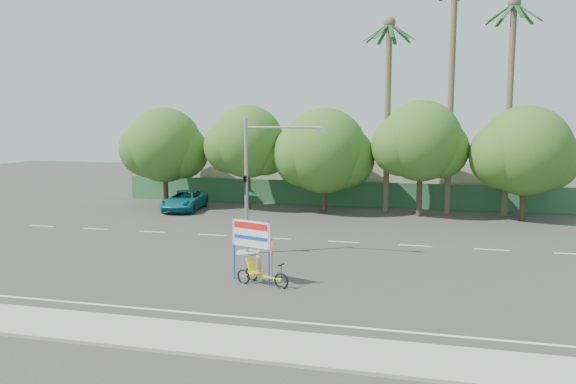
# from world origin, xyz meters

# --- Properties ---
(ground) EXTENTS (120.00, 120.00, 0.00)m
(ground) POSITION_xyz_m (0.00, 0.00, 0.00)
(ground) COLOR #33302D
(ground) RESTS_ON ground
(sidewalk_near) EXTENTS (50.00, 2.40, 0.12)m
(sidewalk_near) POSITION_xyz_m (0.00, -7.50, 0.06)
(sidewalk_near) COLOR gray
(sidewalk_near) RESTS_ON ground
(fence) EXTENTS (38.00, 0.08, 2.00)m
(fence) POSITION_xyz_m (0.00, 21.50, 1.00)
(fence) COLOR #336B3D
(fence) RESTS_ON ground
(building_left) EXTENTS (12.00, 8.00, 4.00)m
(building_left) POSITION_xyz_m (-10.00, 26.00, 2.00)
(building_left) COLOR beige
(building_left) RESTS_ON ground
(building_right) EXTENTS (14.00, 8.00, 3.60)m
(building_right) POSITION_xyz_m (8.00, 26.00, 1.80)
(building_right) COLOR beige
(building_right) RESTS_ON ground
(tree_far_left) EXTENTS (7.14, 6.00, 7.96)m
(tree_far_left) POSITION_xyz_m (-14.05, 18.00, 4.76)
(tree_far_left) COLOR #473828
(tree_far_left) RESTS_ON ground
(tree_left) EXTENTS (6.66, 5.60, 8.07)m
(tree_left) POSITION_xyz_m (-7.05, 18.00, 5.06)
(tree_left) COLOR #473828
(tree_left) RESTS_ON ground
(tree_center) EXTENTS (7.62, 6.40, 7.85)m
(tree_center) POSITION_xyz_m (-1.05, 18.00, 4.47)
(tree_center) COLOR #473828
(tree_center) RESTS_ON ground
(tree_right) EXTENTS (6.90, 5.80, 8.36)m
(tree_right) POSITION_xyz_m (5.95, 18.00, 5.24)
(tree_right) COLOR #473828
(tree_right) RESTS_ON ground
(tree_far_right) EXTENTS (7.38, 6.20, 7.94)m
(tree_far_right) POSITION_xyz_m (12.95, 18.00, 4.64)
(tree_far_right) COLOR #473828
(tree_far_right) RESTS_ON ground
(palm_tall) EXTENTS (3.73, 3.79, 17.45)m
(palm_tall) POSITION_xyz_m (8.00, 19.50, 10.46)
(palm_tall) COLOR #70604C
(palm_tall) RESTS_ON ground
(palm_mid) EXTENTS (3.73, 3.79, 15.45)m
(palm_mid) POSITION_xyz_m (12.00, 19.50, 9.40)
(palm_mid) COLOR #70604C
(palm_mid) RESTS_ON ground
(palm_short) EXTENTS (3.73, 3.79, 14.45)m
(palm_short) POSITION_xyz_m (3.50, 19.50, 8.86)
(palm_short) COLOR #70604C
(palm_short) RESTS_ON ground
(traffic_signal) EXTENTS (4.72, 1.10, 7.00)m
(traffic_signal) POSITION_xyz_m (-2.20, 3.98, 2.92)
(traffic_signal) COLOR gray
(traffic_signal) RESTS_ON ground
(trike_billboard) EXTENTS (2.73, 1.22, 2.82)m
(trike_billboard) POSITION_xyz_m (-0.39, -1.09, 1.13)
(trike_billboard) COLOR black
(trike_billboard) RESTS_ON ground
(pickup_truck) EXTENTS (3.16, 5.73, 1.52)m
(pickup_truck) POSITION_xyz_m (-11.65, 16.36, 0.76)
(pickup_truck) COLOR #116F77
(pickup_truck) RESTS_ON ground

